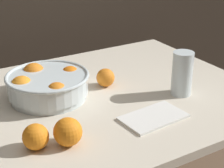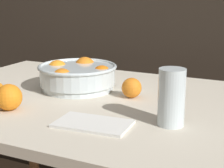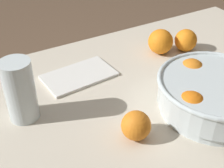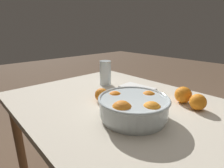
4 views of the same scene
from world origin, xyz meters
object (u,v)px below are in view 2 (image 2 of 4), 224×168
Objects in this scene: juice_glass at (171,99)px; orange_loose_aside at (132,88)px; orange_loose_front at (9,97)px; fruit_bowl at (77,75)px.

juice_glass is 2.30× the size of orange_loose_aside.
juice_glass is 0.49m from orange_loose_front.
fruit_bowl is at bearing 175.93° from orange_loose_aside.
orange_loose_aside is at bearing -4.07° from fruit_bowl.
juice_glass is at bearing 10.72° from orange_loose_front.
fruit_bowl is 0.47m from juice_glass.
juice_glass is at bearing -44.54° from orange_loose_aside.
fruit_bowl reaches higher than orange_loose_aside.
juice_glass is 0.28m from orange_loose_aside.
fruit_bowl is 4.21× the size of orange_loose_aside.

